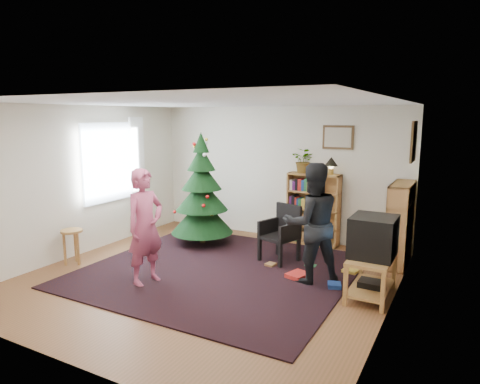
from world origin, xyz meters
The scene contains 23 objects.
floor centered at (0.00, 0.00, 0.00)m, with size 5.00×5.00×0.00m, color brown.
ceiling centered at (0.00, 0.00, 2.50)m, with size 5.00×5.00×0.00m, color white.
wall_back centered at (0.00, 2.50, 1.25)m, with size 5.00×0.02×2.50m, color silver.
wall_front centered at (0.00, -2.50, 1.25)m, with size 5.00×0.02×2.50m, color silver.
wall_left centered at (-2.50, 0.00, 1.25)m, with size 0.02×5.00×2.50m, color silver.
wall_right centered at (2.50, 0.00, 1.25)m, with size 0.02×5.00×2.50m, color silver.
rug centered at (0.00, 0.30, 0.01)m, with size 3.80×3.60×0.02m, color black.
window_pane centered at (-2.47, 0.60, 1.50)m, with size 0.04×1.20×1.40m, color silver.
curtain centered at (-2.43, 1.30, 1.50)m, with size 0.06×0.35×1.60m, color white.
picture_back centered at (1.15, 2.48, 1.95)m, with size 0.55×0.03×0.42m.
picture_right centered at (2.48, 1.75, 1.95)m, with size 0.03×0.50×0.60m.
christmas_tree centered at (-1.00, 1.37, 0.85)m, with size 1.13×1.13×2.04m.
bookshelf_back centered at (0.78, 2.34, 0.66)m, with size 0.95×0.30×1.30m.
bookshelf_right centered at (2.34, 1.93, 0.66)m, with size 0.30×0.95×1.30m.
tv_stand centered at (2.22, 0.44, 0.33)m, with size 0.51×0.91×0.55m.
crt_tv centered at (2.22, 0.44, 0.81)m, with size 0.55×0.60×0.52m.
armchair centered at (0.64, 1.21, 0.49)m, with size 0.64×0.65×0.92m.
stool centered at (-2.20, -0.53, 0.43)m, with size 0.34×0.34×0.56m.
person_standing centered at (-0.65, -0.58, 0.81)m, with size 0.59×0.39×1.62m, color #A94364.
person_by_chair centered at (1.36, 0.57, 0.85)m, with size 0.82×0.64×1.70m, color black.
potted_plant centered at (0.58, 2.34, 1.53)m, with size 0.41×0.35×0.45m, color gray.
table_lamp centered at (1.08, 2.34, 1.51)m, with size 0.24×0.24×0.31m.
floor_clutter centered at (1.29, 0.84, 0.04)m, with size 1.37×0.92×0.08m.
Camera 1 is at (3.22, -4.99, 2.32)m, focal length 32.00 mm.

